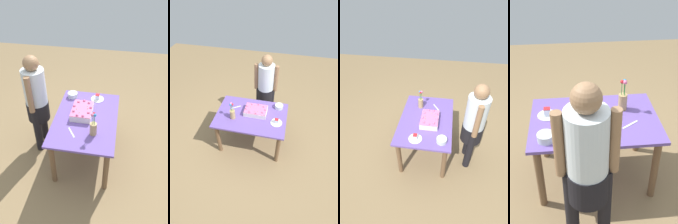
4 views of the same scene
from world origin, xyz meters
The scene contains 8 objects.
ground_plane centered at (0.00, 0.00, 0.00)m, with size 8.00×8.00×0.00m, color olive.
dining_table centered at (0.00, 0.00, 0.60)m, with size 1.20×0.83×0.73m.
sheet_cake centered at (0.06, 0.06, 0.78)m, with size 0.38×0.27×0.12m.
serving_plate_with_slice centered at (0.44, -0.10, 0.75)m, with size 0.19×0.19×0.08m.
cake_knife centered at (-0.31, 0.13, 0.73)m, with size 0.19×0.02×0.00m, color silver.
flower_vase centered at (-0.29, -0.14, 0.84)m, with size 0.09×0.09×0.32m.
fruit_bowl centered at (0.44, 0.27, 0.76)m, with size 0.14×0.14×0.07m, color silver.
person_standing centered at (0.12, 0.71, 0.85)m, with size 0.45×0.31×1.49m.
Camera 4 is at (0.22, 2.13, 2.25)m, focal length 45.00 mm.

